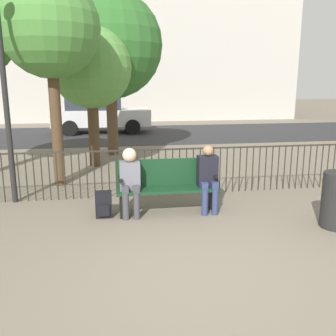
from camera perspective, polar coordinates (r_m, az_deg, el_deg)
ground_plane at (r=4.66m, az=4.27°, el=-15.70°), size 80.00×80.00×0.00m
park_bench at (r=6.50m, az=-0.11°, el=-2.47°), size 1.73×0.45×0.92m
seated_person_0 at (r=6.27m, az=-5.81°, el=-1.51°), size 0.34×0.39×1.17m
seated_person_1 at (r=6.48m, az=6.11°, el=-1.17°), size 0.34×0.39×1.17m
backpack at (r=6.42m, az=-9.77°, el=-5.52°), size 0.27×0.27×0.43m
fence_railing at (r=7.41m, az=-1.39°, el=0.01°), size 9.01×0.03×0.95m
tree_0 at (r=8.38m, az=-17.55°, el=19.51°), size 2.03×2.03×4.31m
tree_2 at (r=11.74m, az=-8.87°, el=17.93°), size 3.14×3.14×4.84m
tree_3 at (r=10.12m, az=-11.66°, el=14.62°), size 2.09×2.09×3.62m
lamp_post at (r=7.38m, az=-23.95°, el=14.21°), size 0.28×0.28×3.84m
street_surface at (r=16.15m, az=-5.50°, el=5.14°), size 24.00×6.00×0.01m
parked_car_0 at (r=16.84m, az=-10.42°, el=8.19°), size 4.20×1.94×1.62m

